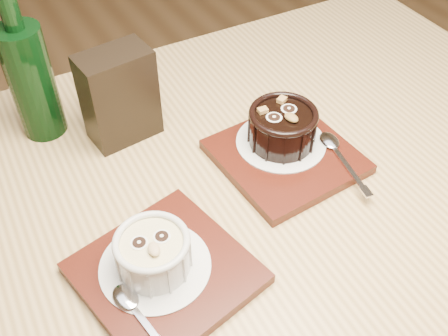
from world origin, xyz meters
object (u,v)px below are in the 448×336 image
object	(u,v)px
ramekin_dark	(283,125)
condiment_stand	(119,96)
ramekin_white	(153,252)
tray_right	(286,157)
green_bottle	(31,78)
tray_left	(165,273)
table	(218,251)

from	to	relation	value
ramekin_dark	condiment_stand	size ratio (longest dim) A/B	0.70
ramekin_white	tray_right	bearing A→B (deg)	29.26
green_bottle	ramekin_dark	bearing A→B (deg)	-37.57
ramekin_white	condiment_stand	distance (m)	0.26
tray_right	green_bottle	distance (m)	0.38
ramekin_white	green_bottle	size ratio (longest dim) A/B	0.36
tray_left	ramekin_white	world-z (taller)	ramekin_white
tray_right	green_bottle	world-z (taller)	green_bottle
tray_right	condiment_stand	distance (m)	0.25
tray_left	ramekin_white	bearing A→B (deg)	131.02
table	tray_right	size ratio (longest dim) A/B	6.79
ramekin_dark	condiment_stand	bearing A→B (deg)	130.61
table	condiment_stand	xyz separation A→B (m)	(-0.05, 0.20, 0.16)
tray_right	ramekin_dark	size ratio (longest dim) A/B	1.85
table	ramekin_white	xyz separation A→B (m)	(-0.11, -0.05, 0.13)
condiment_stand	green_bottle	xyz separation A→B (m)	(-0.10, 0.07, 0.02)
ramekin_dark	condiment_stand	world-z (taller)	condiment_stand
green_bottle	table	bearing A→B (deg)	-61.75
tray_left	condiment_stand	bearing A→B (deg)	77.79
tray_left	ramekin_dark	xyz separation A→B (m)	(0.24, 0.11, 0.04)
ramekin_dark	green_bottle	size ratio (longest dim) A/B	0.40
tray_left	condiment_stand	size ratio (longest dim) A/B	1.29
tray_left	tray_right	world-z (taller)	same
table	tray_left	bearing A→B (deg)	-149.68
ramekin_white	ramekin_dark	xyz separation A→B (m)	(0.25, 0.11, 0.00)
ramekin_white	tray_right	world-z (taller)	ramekin_white
tray_right	condiment_stand	size ratio (longest dim) A/B	1.29
table	green_bottle	size ratio (longest dim) A/B	5.07
table	green_bottle	distance (m)	0.36
table	ramekin_white	world-z (taller)	ramekin_white
tray_left	tray_right	distance (m)	0.25
condiment_stand	ramekin_dark	bearing A→B (deg)	-38.98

